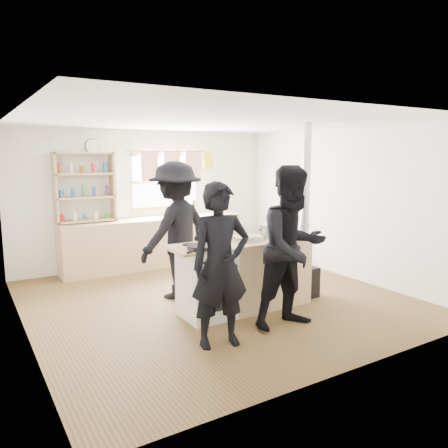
{
  "coord_description": "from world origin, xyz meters",
  "views": [
    {
      "loc": [
        -3.04,
        -5.22,
        2.06
      ],
      "look_at": [
        0.08,
        -0.1,
        1.1
      ],
      "focal_mm": 35.0,
      "sensor_mm": 36.0,
      "label": 1
    }
  ],
  "objects_px": {
    "stockpot_stove": "(207,237)",
    "person_near_right": "(293,248)",
    "skillet_greens": "(201,247)",
    "flue_heater": "(304,252)",
    "thermos": "(193,208)",
    "bread_board": "(285,232)",
    "cooking_island": "(245,275)",
    "person_near_left": "(220,265)",
    "stockpot_counter": "(269,231)",
    "person_far": "(176,230)",
    "roast_tray": "(247,238)"
  },
  "relations": [
    {
      "from": "stockpot_counter",
      "to": "skillet_greens",
      "type": "bearing_deg",
      "value": -172.92
    },
    {
      "from": "person_far",
      "to": "person_near_right",
      "type": "bearing_deg",
      "value": 88.44
    },
    {
      "from": "thermos",
      "to": "person_near_left",
      "type": "distance_m",
      "value": 3.88
    },
    {
      "from": "skillet_greens",
      "to": "person_far",
      "type": "relative_size",
      "value": 0.24
    },
    {
      "from": "roast_tray",
      "to": "stockpot_stove",
      "type": "xyz_separation_m",
      "value": [
        -0.51,
        0.15,
        0.05
      ]
    },
    {
      "from": "skillet_greens",
      "to": "person_near_left",
      "type": "height_order",
      "value": "person_near_left"
    },
    {
      "from": "stockpot_counter",
      "to": "bread_board",
      "type": "xyz_separation_m",
      "value": [
        0.3,
        0.01,
        -0.04
      ]
    },
    {
      "from": "cooking_island",
      "to": "person_far",
      "type": "distance_m",
      "value": 1.22
    },
    {
      "from": "skillet_greens",
      "to": "person_near_right",
      "type": "bearing_deg",
      "value": -36.54
    },
    {
      "from": "stockpot_counter",
      "to": "flue_heater",
      "type": "relative_size",
      "value": 0.11
    },
    {
      "from": "cooking_island",
      "to": "person_near_left",
      "type": "height_order",
      "value": "person_near_left"
    },
    {
      "from": "flue_heater",
      "to": "person_near_right",
      "type": "distance_m",
      "value": 1.22
    },
    {
      "from": "stockpot_stove",
      "to": "person_near_right",
      "type": "bearing_deg",
      "value": -55.37
    },
    {
      "from": "roast_tray",
      "to": "person_near_left",
      "type": "relative_size",
      "value": 0.21
    },
    {
      "from": "person_near_left",
      "to": "person_near_right",
      "type": "xyz_separation_m",
      "value": [
        1.0,
        0.0,
        0.08
      ]
    },
    {
      "from": "stockpot_counter",
      "to": "person_far",
      "type": "distance_m",
      "value": 1.34
    },
    {
      "from": "cooking_island",
      "to": "stockpot_counter",
      "type": "distance_m",
      "value": 0.68
    },
    {
      "from": "stockpot_counter",
      "to": "person_near_right",
      "type": "bearing_deg",
      "value": -107.17
    },
    {
      "from": "stockpot_counter",
      "to": "person_far",
      "type": "relative_size",
      "value": 0.15
    },
    {
      "from": "flue_heater",
      "to": "stockpot_stove",
      "type": "bearing_deg",
      "value": 174.58
    },
    {
      "from": "cooking_island",
      "to": "stockpot_stove",
      "type": "height_order",
      "value": "stockpot_stove"
    },
    {
      "from": "cooking_island",
      "to": "thermos",
      "type": "bearing_deg",
      "value": 76.55
    },
    {
      "from": "stockpot_counter",
      "to": "person_near_left",
      "type": "height_order",
      "value": "person_near_left"
    },
    {
      "from": "person_near_right",
      "to": "person_far",
      "type": "relative_size",
      "value": 0.99
    },
    {
      "from": "stockpot_stove",
      "to": "thermos",
      "type": "bearing_deg",
      "value": 66.09
    },
    {
      "from": "cooking_island",
      "to": "roast_tray",
      "type": "xyz_separation_m",
      "value": [
        0.01,
        -0.01,
        0.5
      ]
    },
    {
      "from": "stockpot_stove",
      "to": "person_near_right",
      "type": "xyz_separation_m",
      "value": [
        0.64,
        -0.93,
        -0.05
      ]
    },
    {
      "from": "thermos",
      "to": "stockpot_counter",
      "type": "distance_m",
      "value": 2.78
    },
    {
      "from": "thermos",
      "to": "cooking_island",
      "type": "xyz_separation_m",
      "value": [
        -0.66,
        -2.77,
        -0.57
      ]
    },
    {
      "from": "stockpot_stove",
      "to": "flue_heater",
      "type": "height_order",
      "value": "flue_heater"
    },
    {
      "from": "bread_board",
      "to": "roast_tray",
      "type": "bearing_deg",
      "value": -177.86
    },
    {
      "from": "skillet_greens",
      "to": "flue_heater",
      "type": "distance_m",
      "value": 1.79
    },
    {
      "from": "bread_board",
      "to": "person_far",
      "type": "xyz_separation_m",
      "value": [
        -1.24,
        0.94,
        0.0
      ]
    },
    {
      "from": "thermos",
      "to": "person_near_left",
      "type": "height_order",
      "value": "person_near_left"
    },
    {
      "from": "bread_board",
      "to": "person_near_right",
      "type": "relative_size",
      "value": 0.17
    },
    {
      "from": "skillet_greens",
      "to": "person_near_left",
      "type": "bearing_deg",
      "value": -100.19
    },
    {
      "from": "stockpot_stove",
      "to": "bread_board",
      "type": "relative_size",
      "value": 0.72
    },
    {
      "from": "person_near_left",
      "to": "stockpot_stove",
      "type": "bearing_deg",
      "value": 78.83
    },
    {
      "from": "thermos",
      "to": "stockpot_counter",
      "type": "height_order",
      "value": "thermos"
    },
    {
      "from": "cooking_island",
      "to": "person_far",
      "type": "xyz_separation_m",
      "value": [
        -0.56,
        0.95,
        0.52
      ]
    },
    {
      "from": "bread_board",
      "to": "flue_heater",
      "type": "distance_m",
      "value": 0.46
    },
    {
      "from": "person_near_left",
      "to": "thermos",
      "type": "bearing_deg",
      "value": 76.83
    },
    {
      "from": "person_far",
      "to": "person_near_left",
      "type": "bearing_deg",
      "value": 56.72
    },
    {
      "from": "stockpot_stove",
      "to": "bread_board",
      "type": "xyz_separation_m",
      "value": [
        1.19,
        -0.12,
        -0.03
      ]
    },
    {
      "from": "thermos",
      "to": "cooking_island",
      "type": "bearing_deg",
      "value": -103.45
    },
    {
      "from": "roast_tray",
      "to": "flue_heater",
      "type": "xyz_separation_m",
      "value": [
        1.01,
        0.0,
        -0.31
      ]
    },
    {
      "from": "thermos",
      "to": "bread_board",
      "type": "bearing_deg",
      "value": -89.58
    },
    {
      "from": "stockpot_counter",
      "to": "flue_heater",
      "type": "xyz_separation_m",
      "value": [
        0.63,
        -0.01,
        -0.36
      ]
    },
    {
      "from": "stockpot_stove",
      "to": "stockpot_counter",
      "type": "height_order",
      "value": "stockpot_counter"
    },
    {
      "from": "cooking_island",
      "to": "skillet_greens",
      "type": "bearing_deg",
      "value": -169.78
    }
  ]
}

